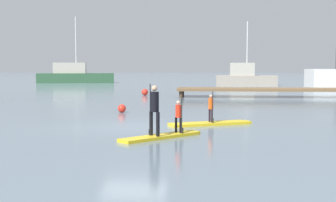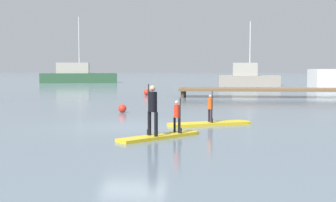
{
  "view_description": "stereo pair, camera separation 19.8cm",
  "coord_description": "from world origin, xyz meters",
  "px_view_note": "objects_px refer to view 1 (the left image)",
  "views": [
    {
      "loc": [
        2.61,
        -17.25,
        2.35
      ],
      "look_at": [
        1.08,
        2.9,
        0.76
      ],
      "focal_mm": 49.44,
      "sensor_mm": 36.0,
      "label": 1
    },
    {
      "loc": [
        2.8,
        -17.23,
        2.35
      ],
      "look_at": [
        1.08,
        2.9,
        0.76
      ],
      "focal_mm": 49.44,
      "sensor_mm": 36.0,
      "label": 2
    }
  ],
  "objects_px": {
    "paddleboard_near": "(211,123)",
    "motor_boat_small_navy": "(245,77)",
    "paddler_adult": "(154,107)",
    "paddleboard_far": "(162,136)",
    "fishing_boat_green_midground": "(74,75)",
    "mooring_buoy_near": "(122,108)",
    "mooring_buoy_mid": "(145,92)",
    "paddler_child_solo": "(211,107)",
    "paddler_child_front": "(179,115)"
  },
  "relations": [
    {
      "from": "paddleboard_near",
      "to": "motor_boat_small_navy",
      "type": "bearing_deg",
      "value": 82.68
    },
    {
      "from": "paddler_adult",
      "to": "motor_boat_small_navy",
      "type": "distance_m",
      "value": 38.38
    },
    {
      "from": "paddleboard_far",
      "to": "paddler_adult",
      "type": "xyz_separation_m",
      "value": [
        -0.21,
        -0.21,
        0.97
      ]
    },
    {
      "from": "paddleboard_near",
      "to": "fishing_boat_green_midground",
      "type": "distance_m",
      "value": 44.24
    },
    {
      "from": "paddleboard_near",
      "to": "mooring_buoy_near",
      "type": "relative_size",
      "value": 8.15
    },
    {
      "from": "mooring_buoy_mid",
      "to": "paddleboard_far",
      "type": "bearing_deg",
      "value": -81.34
    },
    {
      "from": "fishing_boat_green_midground",
      "to": "motor_boat_small_navy",
      "type": "height_order",
      "value": "fishing_boat_green_midground"
    },
    {
      "from": "paddler_child_solo",
      "to": "paddler_adult",
      "type": "height_order",
      "value": "paddler_adult"
    },
    {
      "from": "motor_boat_small_navy",
      "to": "mooring_buoy_near",
      "type": "distance_m",
      "value": 31.16
    },
    {
      "from": "paddler_adult",
      "to": "mooring_buoy_mid",
      "type": "relative_size",
      "value": 3.24
    },
    {
      "from": "paddler_child_front",
      "to": "paddleboard_near",
      "type": "bearing_deg",
      "value": 69.19
    },
    {
      "from": "paddleboard_near",
      "to": "fishing_boat_green_midground",
      "type": "relative_size",
      "value": 0.33
    },
    {
      "from": "motor_boat_small_navy",
      "to": "mooring_buoy_near",
      "type": "relative_size",
      "value": 17.54
    },
    {
      "from": "paddleboard_far",
      "to": "paddleboard_near",
      "type": "bearing_deg",
      "value": 64.59
    },
    {
      "from": "motor_boat_small_navy",
      "to": "fishing_boat_green_midground",
      "type": "bearing_deg",
      "value": 162.84
    },
    {
      "from": "paddler_child_solo",
      "to": "paddler_child_front",
      "type": "height_order",
      "value": "paddler_child_solo"
    },
    {
      "from": "paddler_child_solo",
      "to": "mooring_buoy_near",
      "type": "bearing_deg",
      "value": 134.76
    },
    {
      "from": "paddleboard_near",
      "to": "paddler_child_front",
      "type": "relative_size",
      "value": 2.84
    },
    {
      "from": "paddler_child_solo",
      "to": "fishing_boat_green_midground",
      "type": "bearing_deg",
      "value": 112.58
    },
    {
      "from": "paddleboard_near",
      "to": "fishing_boat_green_midground",
      "type": "xyz_separation_m",
      "value": [
        -16.98,
        40.84,
        0.95
      ]
    },
    {
      "from": "motor_boat_small_navy",
      "to": "mooring_buoy_near",
      "type": "height_order",
      "value": "motor_boat_small_navy"
    },
    {
      "from": "paddler_child_front",
      "to": "motor_boat_small_navy",
      "type": "relative_size",
      "value": 0.16
    },
    {
      "from": "paddler_child_front",
      "to": "motor_boat_small_navy",
      "type": "distance_m",
      "value": 37.56
    },
    {
      "from": "paddleboard_far",
      "to": "fishing_boat_green_midground",
      "type": "distance_m",
      "value": 46.86
    },
    {
      "from": "paddleboard_near",
      "to": "paddleboard_far",
      "type": "distance_m",
      "value": 3.79
    },
    {
      "from": "paddleboard_near",
      "to": "paddler_child_front",
      "type": "bearing_deg",
      "value": -110.81
    },
    {
      "from": "fishing_boat_green_midground",
      "to": "paddleboard_far",
      "type": "bearing_deg",
      "value": -70.88
    },
    {
      "from": "paddler_adult",
      "to": "motor_boat_small_navy",
      "type": "xyz_separation_m",
      "value": [
        6.24,
        37.87,
        -0.06
      ]
    },
    {
      "from": "fishing_boat_green_midground",
      "to": "motor_boat_small_navy",
      "type": "bearing_deg",
      "value": -17.16
    },
    {
      "from": "paddler_child_solo",
      "to": "mooring_buoy_mid",
      "type": "relative_size",
      "value": 2.44
    },
    {
      "from": "fishing_boat_green_midground",
      "to": "paddleboard_near",
      "type": "bearing_deg",
      "value": -67.43
    },
    {
      "from": "motor_boat_small_navy",
      "to": "mooring_buoy_mid",
      "type": "bearing_deg",
      "value": -118.26
    },
    {
      "from": "paddler_child_front",
      "to": "mooring_buoy_mid",
      "type": "xyz_separation_m",
      "value": [
        -3.66,
        20.09,
        -0.45
      ]
    },
    {
      "from": "motor_boat_small_navy",
      "to": "paddleboard_near",
      "type": "bearing_deg",
      "value": -97.32
    },
    {
      "from": "mooring_buoy_near",
      "to": "paddler_child_solo",
      "type": "bearing_deg",
      "value": -45.24
    },
    {
      "from": "paddleboard_far",
      "to": "paddler_child_front",
      "type": "xyz_separation_m",
      "value": [
        0.52,
        0.52,
        0.65
      ]
    },
    {
      "from": "paddleboard_near",
      "to": "mooring_buoy_mid",
      "type": "relative_size",
      "value": 6.56
    },
    {
      "from": "paddleboard_far",
      "to": "paddler_child_front",
      "type": "bearing_deg",
      "value": 44.68
    },
    {
      "from": "paddler_adult",
      "to": "mooring_buoy_near",
      "type": "height_order",
      "value": "paddler_adult"
    },
    {
      "from": "paddler_child_solo",
      "to": "paddleboard_near",
      "type": "bearing_deg",
      "value": 135.52
    },
    {
      "from": "paddler_child_solo",
      "to": "paddler_adult",
      "type": "bearing_deg",
      "value": -117.02
    },
    {
      "from": "paddleboard_far",
      "to": "paddler_child_front",
      "type": "height_order",
      "value": "paddler_child_front"
    },
    {
      "from": "paddler_child_front",
      "to": "fishing_boat_green_midground",
      "type": "height_order",
      "value": "fishing_boat_green_midground"
    },
    {
      "from": "paddleboard_far",
      "to": "motor_boat_small_navy",
      "type": "bearing_deg",
      "value": 80.91
    },
    {
      "from": "paddler_child_solo",
      "to": "mooring_buoy_near",
      "type": "relative_size",
      "value": 3.02
    },
    {
      "from": "paddler_child_solo",
      "to": "paddler_adult",
      "type": "relative_size",
      "value": 0.75
    },
    {
      "from": "fishing_boat_green_midground",
      "to": "mooring_buoy_near",
      "type": "xyz_separation_m",
      "value": [
        12.69,
        -36.51,
        -0.8
      ]
    },
    {
      "from": "paddler_child_solo",
      "to": "paddleboard_far",
      "type": "bearing_deg",
      "value": -115.61
    },
    {
      "from": "paddler_child_front",
      "to": "mooring_buoy_mid",
      "type": "relative_size",
      "value": 2.31
    },
    {
      "from": "paddleboard_near",
      "to": "mooring_buoy_mid",
      "type": "bearing_deg",
      "value": 105.51
    }
  ]
}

